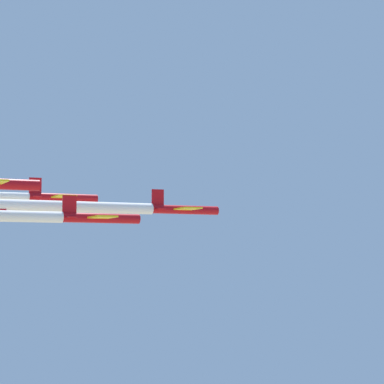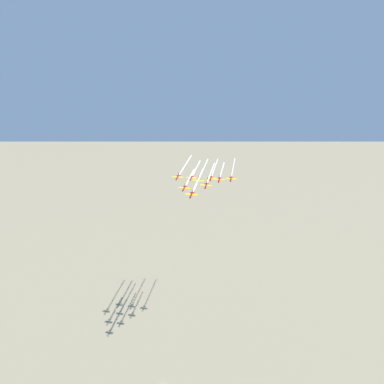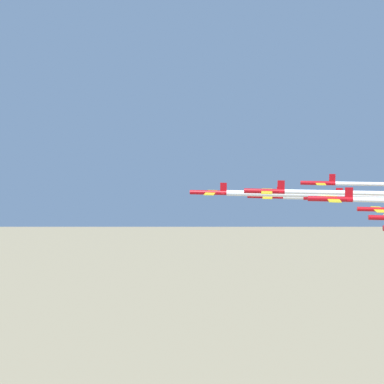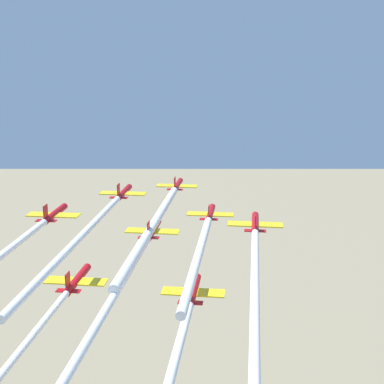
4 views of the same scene
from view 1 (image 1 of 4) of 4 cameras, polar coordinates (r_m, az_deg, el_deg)
The scene contains 3 objects.
jet_0 at distance 108.52m, azimuth -0.61°, elevation -1.10°, with size 8.06×8.56×2.86m.
jet_1 at distance 111.60m, azimuth -8.24°, elevation -0.34°, with size 8.06×8.56×2.86m.
jet_2 at distance 96.87m, azimuth -5.91°, elevation -1.62°, with size 8.06×8.56×2.86m.
Camera 1 is at (79.11, -49.80, 173.95)m, focal length 85.00 mm.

